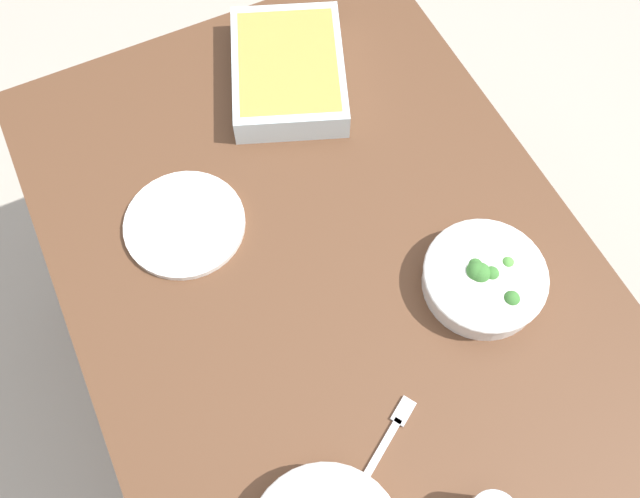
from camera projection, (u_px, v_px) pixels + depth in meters
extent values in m
plane|color=#B2A899|center=(320.00, 368.00, 1.88)|extent=(6.00, 6.00, 0.00)
cube|color=brown|center=(320.00, 254.00, 1.24)|extent=(1.20, 0.90, 0.04)
cylinder|color=brown|center=(599.00, 468.00, 1.43)|extent=(0.06, 0.06, 0.70)
cylinder|color=brown|center=(363.00, 97.00, 1.86)|extent=(0.06, 0.06, 0.70)
cylinder|color=brown|center=(87.00, 204.00, 1.71)|extent=(0.06, 0.06, 0.70)
cylinder|color=white|center=(483.00, 279.00, 1.16)|extent=(0.20, 0.20, 0.05)
torus|color=white|center=(486.00, 274.00, 1.15)|extent=(0.21, 0.21, 0.01)
cylinder|color=#8CB272|center=(484.00, 279.00, 1.16)|extent=(0.17, 0.17, 0.02)
sphere|color=#3D7A33|center=(477.00, 272.00, 1.15)|extent=(0.04, 0.04, 0.04)
sphere|color=#3D7A33|center=(480.00, 273.00, 1.14)|extent=(0.04, 0.04, 0.04)
sphere|color=#3D7A33|center=(475.00, 266.00, 1.15)|extent=(0.03, 0.03, 0.03)
sphere|color=#3D7A33|center=(511.00, 299.00, 1.13)|extent=(0.03, 0.03, 0.03)
sphere|color=#569E42|center=(507.00, 263.00, 1.16)|extent=(0.02, 0.02, 0.02)
sphere|color=#3D7A33|center=(491.00, 274.00, 1.15)|extent=(0.03, 0.03, 0.03)
cube|color=silver|center=(288.00, 71.00, 1.36)|extent=(0.36, 0.31, 0.06)
cube|color=gold|center=(288.00, 67.00, 1.35)|extent=(0.32, 0.28, 0.04)
cylinder|color=white|center=(185.00, 224.00, 1.23)|extent=(0.22, 0.22, 0.01)
cube|color=silver|center=(377.00, 458.00, 1.05)|extent=(0.08, 0.12, 0.01)
cube|color=silver|center=(403.00, 411.00, 1.09)|extent=(0.04, 0.05, 0.01)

